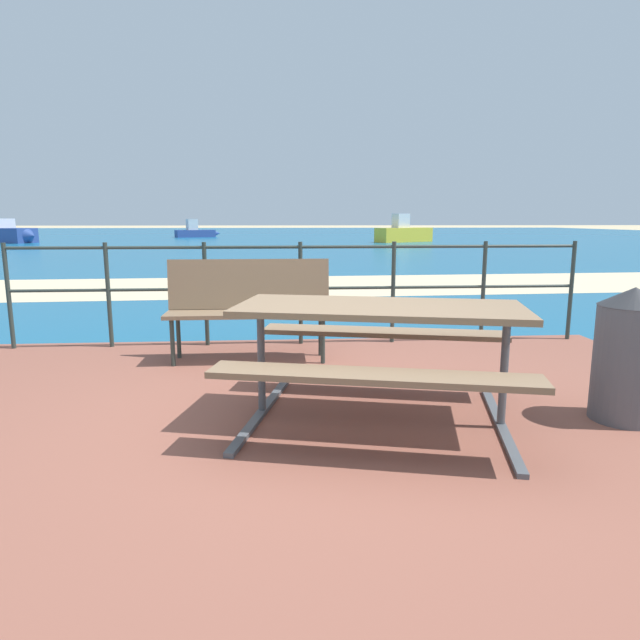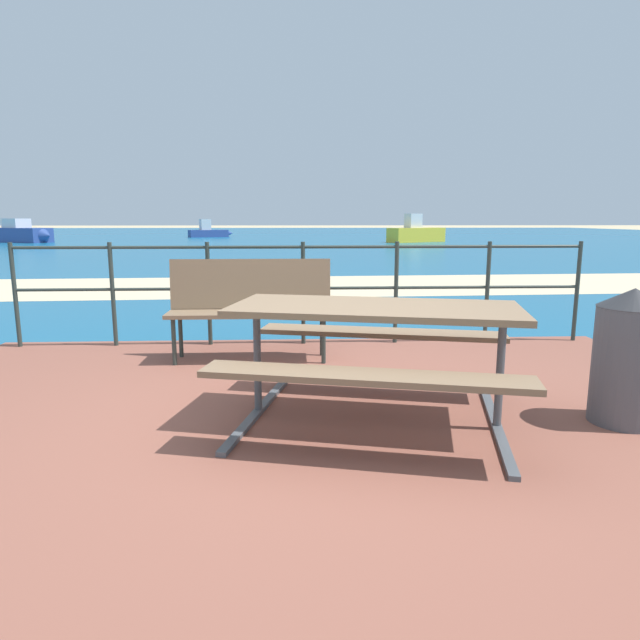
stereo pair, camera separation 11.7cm
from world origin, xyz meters
name	(u,v)px [view 1 (the left image)]	position (x,y,z in m)	size (l,w,h in m)	color
ground_plane	(317,436)	(0.00, 0.00, 0.00)	(240.00, 240.00, 0.00)	tan
patio_paving	(317,432)	(0.00, 0.00, 0.03)	(6.40, 5.20, 0.06)	brown
sea_water	(281,237)	(0.00, 40.00, 0.01)	(90.00, 90.00, 0.01)	#145B84
beach_strip	(290,286)	(0.00, 7.98, 0.01)	(54.00, 3.60, 0.01)	beige
picnic_table	(379,331)	(0.41, 0.09, 0.66)	(2.09, 1.82, 0.77)	#7A6047
park_bench	(249,301)	(-0.51, 1.81, 0.61)	(1.51, 0.42, 0.93)	#7A6047
railing_fence	(301,282)	(0.00, 2.40, 0.72)	(5.94, 0.04, 1.07)	#2D3833
trash_bin	(629,354)	(2.03, -0.01, 0.50)	(0.43, 0.43, 0.88)	#4C4C51
boat_near	(196,232)	(-6.51, 39.57, 0.43)	(3.46, 2.14, 1.35)	#2D478C
boat_mid	(405,233)	(7.44, 29.62, 0.53)	(4.14, 2.90, 1.68)	yellow
boat_far	(5,234)	(-16.13, 30.33, 0.52)	(4.39, 3.05, 1.39)	#2D478C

